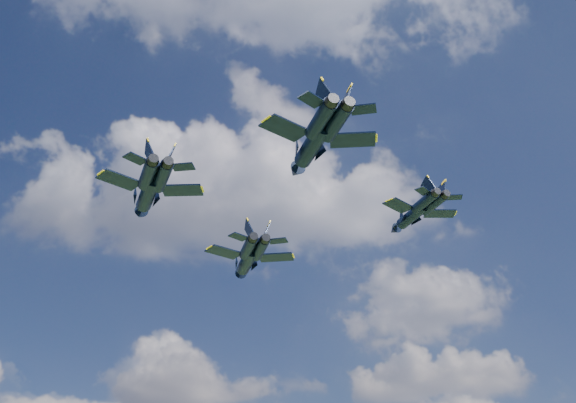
# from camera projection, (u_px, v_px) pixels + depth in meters

# --- Properties ---
(jet_lead) EXTENTS (12.73, 17.32, 4.08)m
(jet_lead) POSITION_uv_depth(u_px,v_px,m) (247.00, 261.00, 107.15)
(jet_lead) COLOR black
(jet_left) EXTENTS (12.21, 16.89, 4.01)m
(jet_left) POSITION_uv_depth(u_px,v_px,m) (147.00, 195.00, 89.21)
(jet_left) COLOR black
(jet_right) EXTENTS (10.20, 13.97, 3.34)m
(jet_right) POSITION_uv_depth(u_px,v_px,m) (411.00, 216.00, 97.50)
(jet_right) COLOR black
(jet_slot) EXTENTS (13.12, 18.12, 4.28)m
(jet_slot) POSITION_uv_depth(u_px,v_px,m) (311.00, 146.00, 83.53)
(jet_slot) COLOR black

